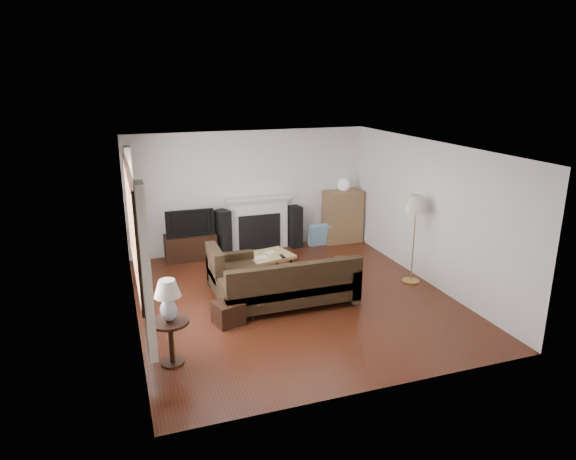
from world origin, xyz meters
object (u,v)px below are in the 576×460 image
object	(u,v)px
sectional_sofa	(289,283)
coffee_table	(260,268)
tv_stand	(191,247)
side_table	(171,342)
floor_lamp	(414,240)
bookshelf	(342,217)

from	to	relation	value
sectional_sofa	coffee_table	distance (m)	1.18
coffee_table	tv_stand	bearing A→B (deg)	109.22
tv_stand	sectional_sofa	world-z (taller)	sectional_sofa
tv_stand	side_table	world-z (taller)	side_table
sectional_sofa	tv_stand	bearing A→B (deg)	112.82
coffee_table	floor_lamp	xyz separation A→B (m)	(2.54, -0.95, 0.56)
coffee_table	floor_lamp	bearing A→B (deg)	-33.84
bookshelf	coffee_table	xyz separation A→B (m)	(-2.36, -1.58, -0.34)
coffee_table	sectional_sofa	bearing A→B (deg)	-95.95
sectional_sofa	side_table	bearing A→B (deg)	-149.60
tv_stand	coffee_table	world-z (taller)	tv_stand
sectional_sofa	floor_lamp	size ratio (longest dim) A/B	1.49
sectional_sofa	floor_lamp	distance (m)	2.43
tv_stand	bookshelf	world-z (taller)	bookshelf
coffee_table	bookshelf	bearing A→B (deg)	20.59
bookshelf	tv_stand	bearing A→B (deg)	-179.53
bookshelf	side_table	size ratio (longest dim) A/B	1.91
sectional_sofa	side_table	xyz separation A→B (m)	(-1.98, -1.16, -0.08)
sectional_sofa	floor_lamp	xyz separation A→B (m)	(2.39, 0.21, 0.41)
coffee_table	floor_lamp	world-z (taller)	floor_lamp
tv_stand	floor_lamp	bearing A→B (deg)	-35.37
tv_stand	bookshelf	xyz separation A→B (m)	(3.35, 0.03, 0.32)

